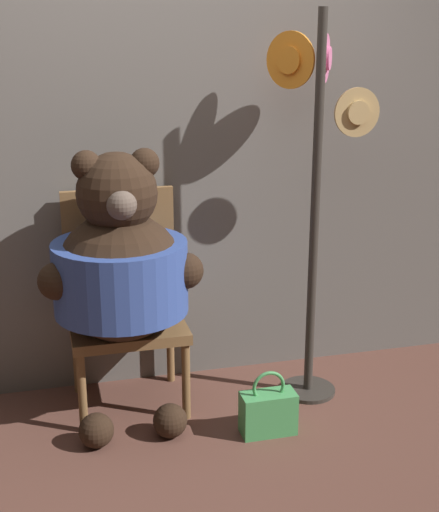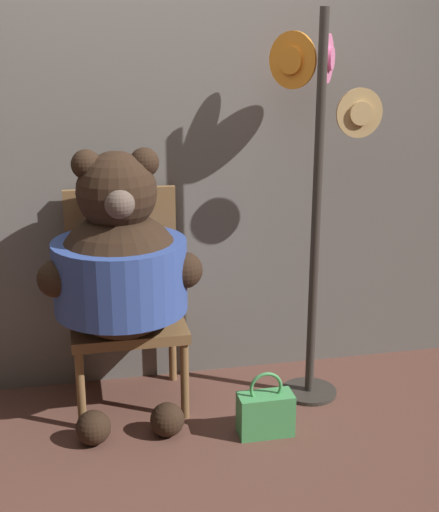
{
  "view_description": "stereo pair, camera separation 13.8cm",
  "coord_description": "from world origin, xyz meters",
  "px_view_note": "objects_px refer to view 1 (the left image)",
  "views": [
    {
      "loc": [
        -0.53,
        -2.74,
        1.76
      ],
      "look_at": [
        0.27,
        0.35,
        0.76
      ],
      "focal_mm": 50.0,
      "sensor_mm": 36.0,
      "label": 1
    },
    {
      "loc": [
        -0.39,
        -2.77,
        1.76
      ],
      "look_at": [
        0.27,
        0.35,
        0.76
      ],
      "focal_mm": 50.0,
      "sensor_mm": 36.0,
      "label": 2
    }
  ],
  "objects_px": {
    "chair": "(124,296)",
    "teddy_bear": "(120,269)",
    "hat_display_rack": "(316,191)",
    "handbag_on_ground": "(268,412)"
  },
  "relations": [
    {
      "from": "chair",
      "to": "hat_display_rack",
      "type": "bearing_deg",
      "value": -9.72
    },
    {
      "from": "chair",
      "to": "hat_display_rack",
      "type": "xyz_separation_m",
      "value": [
        0.92,
        -0.16,
        0.5
      ]
    },
    {
      "from": "teddy_bear",
      "to": "handbag_on_ground",
      "type": "distance_m",
      "value": 0.94
    },
    {
      "from": "teddy_bear",
      "to": "hat_display_rack",
      "type": "bearing_deg",
      "value": 0.78
    },
    {
      "from": "hat_display_rack",
      "to": "chair",
      "type": "bearing_deg",
      "value": 170.28
    },
    {
      "from": "teddy_bear",
      "to": "hat_display_rack",
      "type": "distance_m",
      "value": 1.0
    },
    {
      "from": "teddy_bear",
      "to": "handbag_on_ground",
      "type": "relative_size",
      "value": 4.12
    },
    {
      "from": "teddy_bear",
      "to": "handbag_on_ground",
      "type": "height_order",
      "value": "teddy_bear"
    },
    {
      "from": "chair",
      "to": "teddy_bear",
      "type": "distance_m",
      "value": 0.26
    },
    {
      "from": "teddy_bear",
      "to": "chair",
      "type": "bearing_deg",
      "value": 79.94
    }
  ]
}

